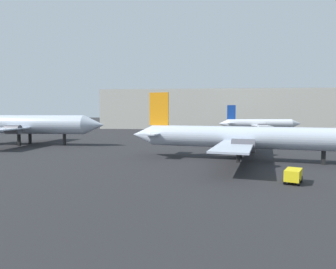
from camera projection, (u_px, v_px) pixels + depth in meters
name	position (u px, v px, depth m)	size (l,w,h in m)	color
airplane_on_taxiway	(248.00, 138.00, 40.42)	(33.78, 26.43, 9.31)	#B2BCCC
airplane_distant	(28.00, 125.00, 59.27)	(30.40, 23.44, 11.97)	#B2BCCC
airplane_far_right	(259.00, 124.00, 89.42)	(24.39, 17.86, 8.37)	silver
baggage_cart	(293.00, 175.00, 27.89)	(2.20, 2.72, 1.30)	gold
terminal_building	(223.00, 109.00, 121.44)	(93.02, 25.59, 14.75)	beige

